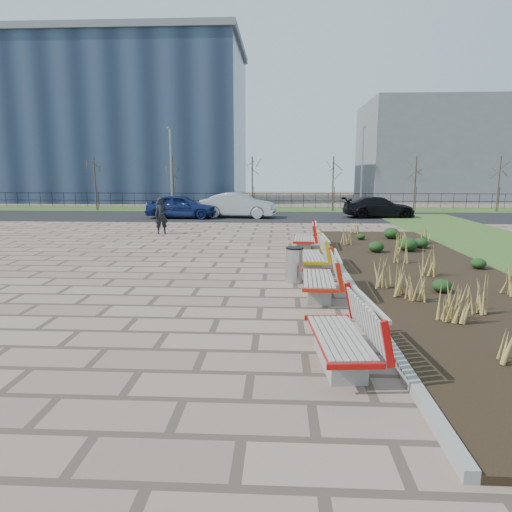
# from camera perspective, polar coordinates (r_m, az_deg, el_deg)

# --- Properties ---
(ground) EXTENTS (120.00, 120.00, 0.00)m
(ground) POSITION_cam_1_polar(r_m,az_deg,el_deg) (8.74, -11.06, -9.34)
(ground) COLOR #87705C
(ground) RESTS_ON ground
(planting_bed) EXTENTS (4.50, 18.00, 0.10)m
(planting_bed) POSITION_cam_1_polar(r_m,az_deg,el_deg) (13.93, 20.39, -2.12)
(planting_bed) COLOR black
(planting_bed) RESTS_ON ground
(planting_curb) EXTENTS (0.16, 18.00, 0.15)m
(planting_curb) POSITION_cam_1_polar(r_m,az_deg,el_deg) (13.41, 10.84, -2.01)
(planting_curb) COLOR gray
(planting_curb) RESTS_ON ground
(grass_verge_far) EXTENTS (80.00, 5.00, 0.04)m
(grass_verge_far) POSITION_cam_1_polar(r_m,az_deg,el_deg) (36.14, -0.32, 5.89)
(grass_verge_far) COLOR #33511E
(grass_verge_far) RESTS_ON ground
(road) EXTENTS (80.00, 7.00, 0.02)m
(road) POSITION_cam_1_polar(r_m,az_deg,el_deg) (30.18, -0.98, 4.95)
(road) COLOR black
(road) RESTS_ON ground
(bench_a) EXTENTS (1.08, 2.17, 1.00)m
(bench_a) POSITION_cam_1_polar(r_m,az_deg,el_deg) (7.19, 10.37, -9.49)
(bench_a) COLOR #B90D0C
(bench_a) RESTS_ON ground
(bench_b) EXTENTS (0.99, 2.14, 1.00)m
(bench_b) POSITION_cam_1_polar(r_m,az_deg,el_deg) (10.88, 7.81, -2.53)
(bench_b) COLOR #B9200C
(bench_b) RESTS_ON ground
(bench_c) EXTENTS (0.94, 2.12, 1.00)m
(bench_c) POSITION_cam_1_polar(r_m,az_deg,el_deg) (13.76, 6.80, 0.24)
(bench_c) COLOR yellow
(bench_c) RESTS_ON ground
(bench_d) EXTENTS (1.03, 2.15, 1.00)m
(bench_d) POSITION_cam_1_polar(r_m,az_deg,el_deg) (17.43, 6.01, 2.42)
(bench_d) COLOR red
(bench_d) RESTS_ON ground
(litter_bin) EXTENTS (0.46, 0.46, 0.94)m
(litter_bin) POSITION_cam_1_polar(r_m,az_deg,el_deg) (12.24, 4.81, -1.16)
(litter_bin) COLOR #B2B2B7
(litter_bin) RESTS_ON ground
(pedestrian) EXTENTS (0.74, 0.61, 1.73)m
(pedestrian) POSITION_cam_1_polar(r_m,az_deg,el_deg) (22.24, -11.75, 4.95)
(pedestrian) COLOR black
(pedestrian) RESTS_ON ground
(car_blue) EXTENTS (4.41, 1.82, 1.49)m
(car_blue) POSITION_cam_1_polar(r_m,az_deg,el_deg) (29.38, -9.32, 6.14)
(car_blue) COLOR navy
(car_blue) RESTS_ON road
(car_silver) EXTENTS (4.92, 2.18, 1.57)m
(car_silver) POSITION_cam_1_polar(r_m,az_deg,el_deg) (29.47, -2.23, 6.36)
(car_silver) COLOR #A4A7AC
(car_silver) RESTS_ON road
(car_black) EXTENTS (4.74, 2.33, 1.33)m
(car_black) POSITION_cam_1_polar(r_m,az_deg,el_deg) (30.51, 15.09, 5.92)
(car_black) COLOR black
(car_black) RESTS_ON road
(tree_a) EXTENTS (1.40, 1.40, 4.00)m
(tree_a) POSITION_cam_1_polar(r_m,az_deg,el_deg) (37.24, -19.45, 8.55)
(tree_a) COLOR #4C3D2D
(tree_a) RESTS_ON grass_verge_far
(tree_b) EXTENTS (1.40, 1.40, 4.00)m
(tree_b) POSITION_cam_1_polar(r_m,az_deg,el_deg) (35.41, -10.33, 8.90)
(tree_b) COLOR #4C3D2D
(tree_b) RESTS_ON grass_verge_far
(tree_c) EXTENTS (1.40, 1.40, 4.00)m
(tree_c) POSITION_cam_1_polar(r_m,az_deg,el_deg) (34.54, -0.47, 9.03)
(tree_c) COLOR #4C3D2D
(tree_c) RESTS_ON grass_verge_far
(tree_d) EXTENTS (1.40, 1.40, 4.00)m
(tree_d) POSITION_cam_1_polar(r_m,az_deg,el_deg) (34.70, 9.59, 8.89)
(tree_d) COLOR #4C3D2D
(tree_d) RESTS_ON grass_verge_far
(tree_e) EXTENTS (1.40, 1.40, 4.00)m
(tree_e) POSITION_cam_1_polar(r_m,az_deg,el_deg) (35.88, 19.26, 8.50)
(tree_e) COLOR #4C3D2D
(tree_e) RESTS_ON grass_verge_far
(tree_f) EXTENTS (1.40, 1.40, 4.00)m
(tree_f) POSITION_cam_1_polar(r_m,az_deg,el_deg) (37.98, 28.06, 7.94)
(tree_f) COLOR #4C3D2D
(tree_f) RESTS_ON grass_verge_far
(lamp_west) EXTENTS (0.24, 0.60, 6.00)m
(lamp_west) POSITION_cam_1_polar(r_m,az_deg,el_deg) (34.91, -10.57, 10.51)
(lamp_west) COLOR gray
(lamp_west) RESTS_ON grass_verge_far
(lamp_east) EXTENTS (0.24, 0.60, 6.00)m
(lamp_east) POSITION_cam_1_polar(r_m,az_deg,el_deg) (34.48, 13.10, 10.42)
(lamp_east) COLOR gray
(lamp_east) RESTS_ON grass_verge_far
(railing_fence) EXTENTS (44.00, 0.10, 1.20)m
(railing_fence) POSITION_cam_1_polar(r_m,az_deg,el_deg) (37.59, -0.19, 7.01)
(railing_fence) COLOR black
(railing_fence) RESTS_ON grass_verge_far
(building_glass) EXTENTS (40.00, 14.00, 15.00)m
(building_glass) POSITION_cam_1_polar(r_m,az_deg,el_deg) (53.86, -24.41, 14.47)
(building_glass) COLOR #192338
(building_glass) RESTS_ON ground
(building_grey) EXTENTS (18.00, 12.00, 10.00)m
(building_grey) POSITION_cam_1_polar(r_m,az_deg,el_deg) (53.12, 23.22, 11.91)
(building_grey) COLOR slate
(building_grey) RESTS_ON ground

